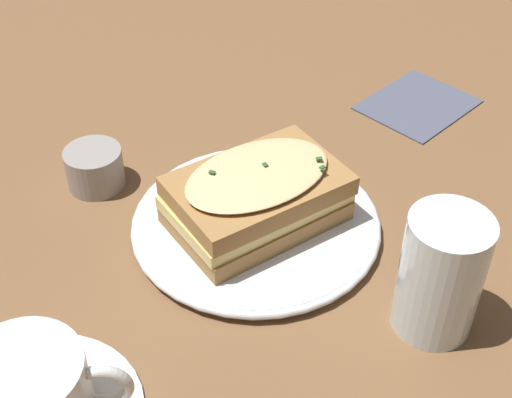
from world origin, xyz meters
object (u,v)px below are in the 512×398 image
object	(u,v)px
water_glass	(441,275)
napkin	(418,104)
teacup_with_saucer	(32,398)
condiment_pot	(95,168)
dinner_plate	(256,224)
sandwich	(257,196)

from	to	relation	value
water_glass	napkin	xyz separation A→B (m)	(-0.32, -0.09, -0.05)
water_glass	napkin	size ratio (longest dim) A/B	0.89
teacup_with_saucer	condiment_pot	xyz separation A→B (m)	(-0.25, -0.11, -0.01)
teacup_with_saucer	water_glass	xyz separation A→B (m)	(-0.21, 0.24, 0.03)
teacup_with_saucer	water_glass	bearing A→B (deg)	14.22
dinner_plate	teacup_with_saucer	distance (m)	0.26
teacup_with_saucer	condiment_pot	world-z (taller)	teacup_with_saucer
condiment_pot	dinner_plate	bearing A→B (deg)	90.66
sandwich	dinner_plate	bearing A→B (deg)	-78.65
sandwich	condiment_pot	size ratio (longest dim) A/B	3.17
dinner_plate	sandwich	distance (m)	0.03
dinner_plate	condiment_pot	distance (m)	0.18
dinner_plate	napkin	distance (m)	0.29
teacup_with_saucer	dinner_plate	bearing A→B (deg)	49.31
dinner_plate	water_glass	distance (m)	0.19
teacup_with_saucer	napkin	bearing A→B (deg)	47.32
water_glass	condiment_pot	bearing A→B (deg)	-96.64
water_glass	condiment_pot	world-z (taller)	water_glass
sandwich	teacup_with_saucer	size ratio (longest dim) A/B	1.17
dinner_plate	condiment_pot	size ratio (longest dim) A/B	4.06
water_glass	dinner_plate	bearing A→B (deg)	-103.73
napkin	condiment_pot	xyz separation A→B (m)	(0.28, -0.26, 0.02)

